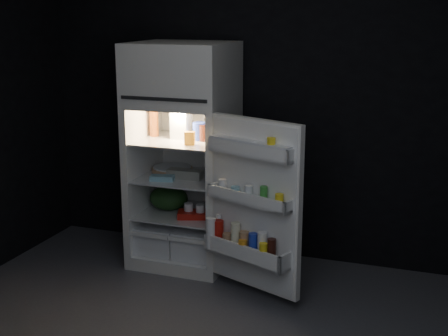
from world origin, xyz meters
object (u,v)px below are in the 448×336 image
at_px(milk_jug, 181,123).
at_px(fridge_door, 252,208).
at_px(refrigerator, 184,147).
at_px(yogurt_tray, 196,214).
at_px(egg_carton, 185,174).

bearing_deg(milk_jug, fridge_door, -36.08).
height_order(refrigerator, yogurt_tray, refrigerator).
height_order(fridge_door, milk_jug, fridge_door).
relative_size(refrigerator, yogurt_tray, 6.37).
height_order(fridge_door, yogurt_tray, fridge_door).
bearing_deg(refrigerator, egg_carton, -66.31).
relative_size(fridge_door, milk_jug, 5.08).
relative_size(egg_carton, yogurt_tray, 1.00).
relative_size(refrigerator, milk_jug, 7.42).
height_order(refrigerator, egg_carton, refrigerator).
relative_size(fridge_door, yogurt_tray, 4.36).
bearing_deg(egg_carton, yogurt_tray, -24.68).
bearing_deg(milk_jug, yogurt_tray, -40.83).
relative_size(milk_jug, egg_carton, 0.86).
xyz_separation_m(fridge_door, egg_carton, (-0.68, 0.42, 0.08)).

